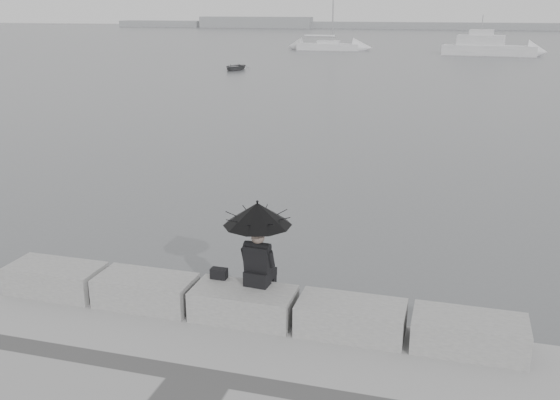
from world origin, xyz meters
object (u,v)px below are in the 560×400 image
(seated_person, at_px, (257,226))
(sailboat_left, at_px, (328,46))
(motor_cruiser, at_px, (490,47))
(dinghy, at_px, (235,67))

(seated_person, relative_size, sailboat_left, 0.11)
(seated_person, bearing_deg, sailboat_left, 105.57)
(sailboat_left, relative_size, motor_cruiser, 1.24)
(dinghy, bearing_deg, motor_cruiser, 55.37)
(seated_person, xyz_separation_m, sailboat_left, (-13.67, 70.87, -1.46))
(sailboat_left, height_order, dinghy, sailboat_left)
(seated_person, height_order, motor_cruiser, motor_cruiser)
(sailboat_left, bearing_deg, dinghy, -96.72)
(motor_cruiser, bearing_deg, sailboat_left, 175.93)
(sailboat_left, bearing_deg, seated_person, -80.88)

